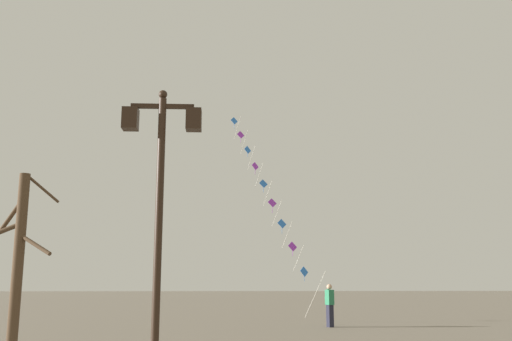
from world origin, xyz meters
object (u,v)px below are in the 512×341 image
twin_lantern_lamp_post (160,178)px  kite_flyer (330,304)px  bare_tree (17,263)px  kite_train (267,192)px

twin_lantern_lamp_post → kite_flyer: size_ratio=3.11×
twin_lantern_lamp_post → kite_flyer: (5.39, 13.34, -2.76)m
bare_tree → kite_flyer: bearing=50.3°
kite_train → bare_tree: (-6.76, -17.75, -4.39)m
twin_lantern_lamp_post → bare_tree: (-3.40, 2.73, -1.43)m
kite_train → kite_flyer: bearing=-74.1°
kite_train → kite_flyer: (2.04, -7.14, -5.72)m
bare_tree → kite_train: bearing=69.2°
kite_flyer → bare_tree: (-8.79, -10.61, 1.33)m
kite_flyer → twin_lantern_lamp_post: bearing=141.8°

